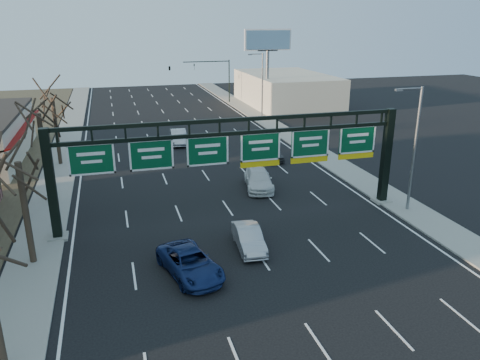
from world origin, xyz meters
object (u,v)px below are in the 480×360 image
object	(u,v)px
car_silver_sedan	(249,238)
car_blue_suv	(190,263)
sign_gantry	(237,155)
car_white_wagon	(258,179)

from	to	relation	value
car_silver_sedan	car_blue_suv	bearing A→B (deg)	-148.16
sign_gantry	car_blue_suv	distance (m)	8.99
car_blue_suv	car_silver_sedan	distance (m)	4.50
sign_gantry	car_white_wagon	size ratio (longest dim) A/B	4.75
car_blue_suv	car_silver_sedan	world-z (taller)	car_blue_suv
sign_gantry	car_blue_suv	bearing A→B (deg)	-123.79
car_blue_suv	sign_gantry	bearing A→B (deg)	42.00
sign_gantry	car_silver_sedan	world-z (taller)	sign_gantry
car_blue_suv	car_silver_sedan	xyz separation A→B (m)	(3.98, 2.10, -0.02)
car_blue_suv	car_white_wagon	distance (m)	14.59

